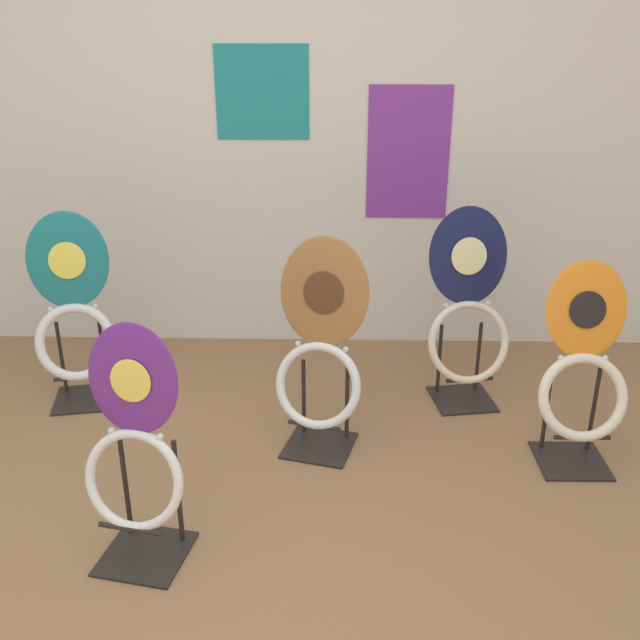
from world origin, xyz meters
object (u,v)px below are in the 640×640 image
(toilet_seat_display_woodgrain, at_px, (320,357))
(toilet_seat_display_navy_moon, at_px, (468,319))
(toilet_seat_display_orange_sun, at_px, (583,376))
(toilet_seat_display_teal_sax, at_px, (73,314))
(toilet_seat_display_purple_note, at_px, (135,451))

(toilet_seat_display_woodgrain, bearing_deg, toilet_seat_display_navy_moon, 32.10)
(toilet_seat_display_orange_sun, relative_size, toilet_seat_display_navy_moon, 0.91)
(toilet_seat_display_woodgrain, distance_m, toilet_seat_display_teal_sax, 1.22)
(toilet_seat_display_teal_sax, bearing_deg, toilet_seat_display_orange_sun, -12.20)
(toilet_seat_display_woodgrain, height_order, toilet_seat_display_orange_sun, toilet_seat_display_woodgrain)
(toilet_seat_display_teal_sax, distance_m, toilet_seat_display_navy_moon, 1.83)
(toilet_seat_display_woodgrain, xyz_separation_m, toilet_seat_display_purple_note, (-0.58, -0.70, -0.01))
(toilet_seat_display_teal_sax, relative_size, toilet_seat_display_purple_note, 1.08)
(toilet_seat_display_teal_sax, xyz_separation_m, toilet_seat_display_purple_note, (0.57, -1.08, -0.03))
(toilet_seat_display_teal_sax, distance_m, toilet_seat_display_orange_sun, 2.25)
(toilet_seat_display_navy_moon, bearing_deg, toilet_seat_display_orange_sun, -54.19)
(toilet_seat_display_navy_moon, relative_size, toilet_seat_display_purple_note, 1.10)
(toilet_seat_display_purple_note, bearing_deg, toilet_seat_display_orange_sun, 20.37)
(toilet_seat_display_woodgrain, height_order, toilet_seat_display_navy_moon, toilet_seat_display_navy_moon)
(toilet_seat_display_teal_sax, bearing_deg, toilet_seat_display_navy_moon, 1.21)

